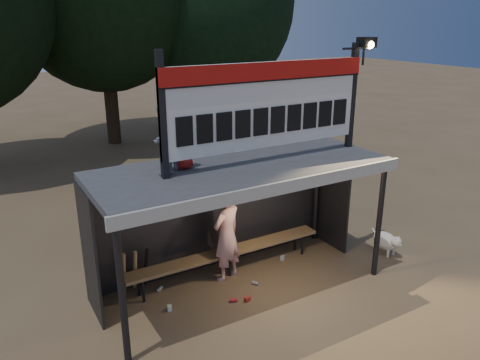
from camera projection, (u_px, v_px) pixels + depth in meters
name	position (u px, v px, depth m)	size (l,w,h in m)	color
ground	(242.00, 286.00, 8.52)	(80.00, 80.00, 0.00)	brown
player	(227.00, 235.00, 8.52)	(0.64, 0.42, 1.77)	white
child_a	(164.00, 140.00, 7.16)	(0.52, 0.41, 1.08)	slate
child_b	(183.00, 143.00, 7.45)	(0.41, 0.27, 0.84)	maroon
dugout_shelter	(235.00, 187.00, 8.11)	(5.10, 2.08, 2.32)	#3B3B3D
scoreboard_assembly	(271.00, 102.00, 7.69)	(4.10, 0.27, 1.99)	black
bench	(227.00, 253.00, 8.83)	(4.00, 0.35, 0.48)	olive
tree_right	(215.00, 3.00, 17.77)	(6.08, 6.08, 8.72)	#2F2015
dog	(387.00, 241.00, 9.64)	(0.36, 0.81, 0.49)	silver
bats	(135.00, 270.00, 8.23)	(0.47, 0.32, 0.84)	olive
litter	(227.00, 288.00, 8.39)	(2.74, 1.19, 0.08)	red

